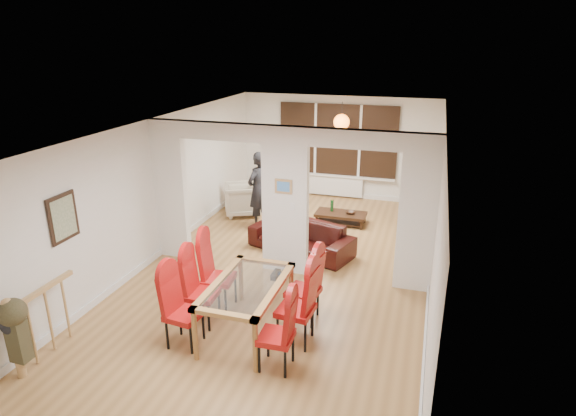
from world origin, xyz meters
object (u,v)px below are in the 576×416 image
at_px(dining_chair_la, 184,309).
at_px(bottle, 332,205).
at_px(dining_chair_rc, 303,286).
at_px(dining_chair_lb, 202,289).
at_px(television, 407,209).
at_px(bowl, 350,212).
at_px(dining_chair_ra, 276,331).
at_px(armchair, 242,199).
at_px(person, 258,190).
at_px(dining_chair_lc, 218,274).
at_px(dining_table, 247,308).
at_px(sofa, 301,237).
at_px(coffee_table, 341,218).
at_px(dining_chair_rb, 295,304).

xyz_separation_m(dining_chair_la, bottle, (0.92, 5.11, -0.15)).
bearing_deg(dining_chair_rc, dining_chair_la, -133.86).
height_order(dining_chair_lb, television, dining_chair_lb).
bearing_deg(bowl, dining_chair_ra, -90.19).
distance_m(armchair, bowl, 2.55).
bearing_deg(person, television, 133.65).
height_order(dining_chair_rc, bottle, dining_chair_rc).
relative_size(dining_chair_lc, armchair, 1.40).
distance_m(dining_chair_la, bottle, 5.19).
relative_size(dining_chair_la, person, 0.64).
height_order(dining_chair_lc, person, person).
height_order(dining_table, dining_chair_ra, dining_chair_ra).
bearing_deg(sofa, dining_chair_lc, -86.72).
bearing_deg(coffee_table, person, -157.89).
bearing_deg(dining_chair_lb, dining_table, -5.49).
height_order(dining_chair_ra, dining_chair_rb, dining_chair_rb).
relative_size(sofa, armchair, 2.50).
relative_size(dining_chair_la, armchair, 1.33).
bearing_deg(television, dining_chair_rc, 171.70).
bearing_deg(dining_chair_lc, television, 56.28).
xyz_separation_m(dining_chair_lb, television, (2.54, 5.18, -0.28)).
distance_m(dining_table, television, 5.53).
relative_size(dining_chair_la, dining_chair_ra, 1.04).
bearing_deg(bowl, dining_chair_rb, -89.26).
bearing_deg(coffee_table, bowl, 3.12).
height_order(armchair, coffee_table, armchair).
bearing_deg(person, dining_chair_rb, 46.68).
distance_m(dining_chair_lc, bowl, 4.28).
relative_size(dining_chair_la, coffee_table, 0.97).
bearing_deg(dining_chair_ra, armchair, 114.82).
bearing_deg(bowl, dining_chair_lc, -107.87).
relative_size(dining_chair_ra, television, 1.16).
xyz_separation_m(armchair, coffee_table, (2.34, 0.07, -0.24)).
distance_m(armchair, bottle, 2.12).
xyz_separation_m(dining_chair_la, armchair, (-1.20, 4.98, -0.17)).
xyz_separation_m(dining_chair_ra, dining_chair_rb, (0.08, 0.59, 0.06)).
bearing_deg(bottle, armchair, -176.67).
height_order(dining_chair_la, dining_chair_lc, dining_chair_lc).
bearing_deg(armchair, dining_chair_rb, 4.81).
xyz_separation_m(dining_chair_lc, bowl, (1.31, 4.06, -0.29)).
bearing_deg(dining_chair_ra, person, 111.24).
relative_size(dining_chair_lb, television, 1.21).
distance_m(dining_chair_la, sofa, 3.44).
xyz_separation_m(person, bowl, (1.90, 0.70, -0.56)).
xyz_separation_m(dining_table, dining_chair_lb, (-0.71, 0.04, 0.16)).
distance_m(dining_chair_rb, bowl, 4.59).
height_order(dining_chair_ra, sofa, dining_chair_ra).
bearing_deg(dining_chair_rc, armchair, 131.66).
xyz_separation_m(dining_chair_lc, person, (-0.59, 3.36, 0.27)).
bearing_deg(dining_chair_lc, dining_table, -42.66).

